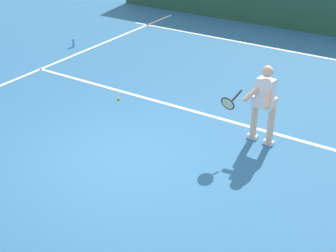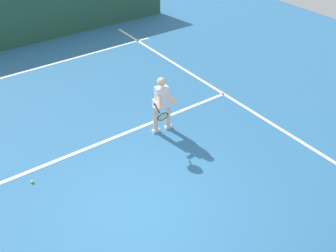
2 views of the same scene
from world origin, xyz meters
name	(u,v)px [view 1 (image 1 of 2)]	position (x,y,z in m)	size (l,w,h in m)	color
ground_plane	(117,159)	(0.00, 0.00, 0.00)	(25.74, 25.74, 0.00)	teal
court_back_wall	(301,2)	(0.00, -9.60, 0.92)	(14.00, 0.24, 1.84)	#23513D
baseline_marking	(272,48)	(0.00, -7.40, 0.00)	(10.00, 0.10, 0.01)	white
service_line_marking	(187,109)	(0.00, -2.46, 0.00)	(9.00, 0.10, 0.01)	white
tennis_player	(263,102)	(-1.91, -1.99, 0.85)	(0.86, 0.91, 1.55)	beige
tennis_ball_mid	(119,98)	(1.56, -2.05, 0.03)	(0.07, 0.07, 0.07)	#D1E533
water_bottle	(73,43)	(5.05, -4.33, 0.12)	(0.07, 0.07, 0.24)	#4C9EE5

